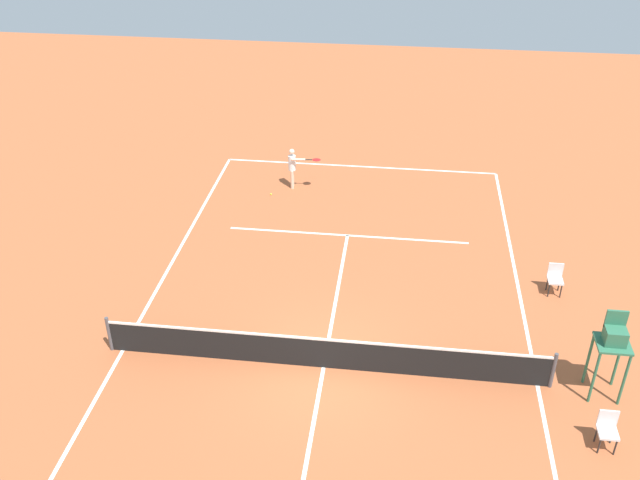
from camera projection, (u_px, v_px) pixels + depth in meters
The scene contains 8 objects.
ground_plane at pixel (324, 367), 18.54m from camera, with size 60.00×60.00×0.00m, color #AD5933.
court_lines at pixel (324, 367), 18.54m from camera, with size 11.04×24.78×0.01m.
tennis_net at pixel (324, 353), 18.29m from camera, with size 11.64×0.10×1.07m.
player_serving at pixel (293, 165), 26.91m from camera, with size 1.26×0.48×1.60m.
tennis_ball at pixel (271, 194), 26.84m from camera, with size 0.07×0.07×0.07m, color #CCE033.
umpire_chair at pixel (613, 342), 16.92m from camera, with size 0.80×0.80×2.41m.
courtside_chair_near at pixel (608, 429), 15.99m from camera, with size 0.44×0.46×0.95m.
courtside_chair_mid at pixel (555, 278), 21.16m from camera, with size 0.44×0.46×0.95m.
Camera 1 is at (-1.67, 14.02, 12.48)m, focal length 39.76 mm.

